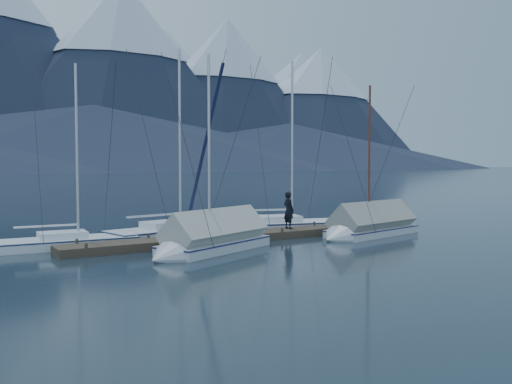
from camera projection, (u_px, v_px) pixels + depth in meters
ground at (280, 244)px, 23.55m from camera, size 1000.00×1000.00×0.00m
dock at (256, 237)px, 25.24m from camera, size 18.00×1.50×0.54m
mooring_posts at (247, 232)px, 24.96m from camera, size 15.12×1.52×0.35m
sailboat_open_left at (89, 243)px, 23.07m from camera, size 6.51×2.74×8.45m
sailboat_open_mid at (189, 232)px, 26.56m from camera, size 7.73×3.63×9.87m
sailboat_open_right at (301, 226)px, 28.83m from camera, size 7.67×4.04×9.76m
sailboat_covered_near at (367, 228)px, 26.26m from camera, size 6.47×3.12×8.09m
sailboat_covered_far at (207, 242)px, 21.44m from camera, size 6.34×4.07×8.58m
person at (289, 210)px, 26.37m from camera, size 0.48×0.69×1.81m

